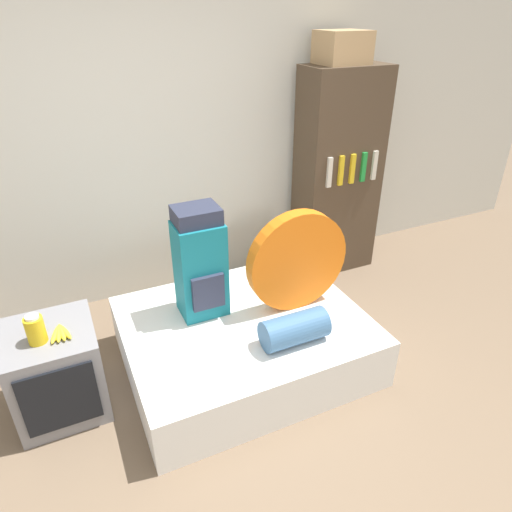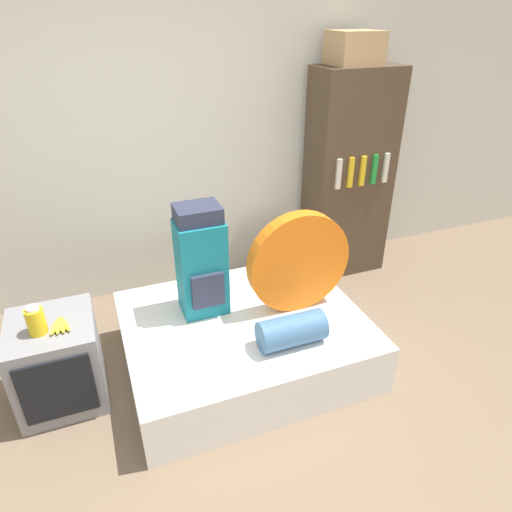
# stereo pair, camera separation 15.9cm
# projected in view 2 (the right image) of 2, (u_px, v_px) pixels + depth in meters

# --- Properties ---
(ground_plane) EXTENTS (16.00, 16.00, 0.00)m
(ground_plane) POSITION_uv_depth(u_px,v_px,m) (261.00, 477.00, 2.36)
(ground_plane) COLOR brown
(wall_back) EXTENTS (8.00, 0.05, 2.60)m
(wall_back) POSITION_uv_depth(u_px,v_px,m) (160.00, 133.00, 3.42)
(wall_back) COLOR silver
(wall_back) RESTS_ON ground_plane
(bed) EXTENTS (1.53, 1.25, 0.35)m
(bed) POSITION_uv_depth(u_px,v_px,m) (244.00, 339.00, 3.06)
(bed) COLOR white
(bed) RESTS_ON ground_plane
(backpack) EXTENTS (0.30, 0.27, 0.74)m
(backpack) POSITION_uv_depth(u_px,v_px,m) (201.00, 262.00, 2.90)
(backpack) COLOR #14707F
(backpack) RESTS_ON bed
(tent_bag) EXTENTS (0.69, 0.10, 0.69)m
(tent_bag) POSITION_uv_depth(u_px,v_px,m) (298.00, 262.00, 2.93)
(tent_bag) COLOR orange
(tent_bag) RESTS_ON bed
(sleeping_roll) EXTENTS (0.41, 0.19, 0.19)m
(sleeping_roll) POSITION_uv_depth(u_px,v_px,m) (292.00, 330.00, 2.71)
(sleeping_roll) COLOR #3D668E
(sleeping_roll) RESTS_ON bed
(television) EXTENTS (0.49, 0.53, 0.55)m
(television) POSITION_uv_depth(u_px,v_px,m) (58.00, 362.00, 2.72)
(television) COLOR gray
(television) RESTS_ON ground_plane
(canister) EXTENTS (0.10, 0.10, 0.17)m
(canister) POSITION_uv_depth(u_px,v_px,m) (36.00, 321.00, 2.49)
(canister) COLOR gold
(canister) RESTS_ON television
(banana_bunch) EXTENTS (0.13, 0.17, 0.03)m
(banana_bunch) POSITION_uv_depth(u_px,v_px,m) (60.00, 325.00, 2.56)
(banana_bunch) COLOR yellow
(banana_bunch) RESTS_ON television
(bookshelf) EXTENTS (0.69, 0.39, 1.75)m
(bookshelf) POSITION_uv_depth(u_px,v_px,m) (349.00, 176.00, 3.85)
(bookshelf) COLOR #473828
(bookshelf) RESTS_ON ground_plane
(cardboard_box) EXTENTS (0.36, 0.31, 0.23)m
(cardboard_box) POSITION_uv_depth(u_px,v_px,m) (355.00, 48.00, 3.37)
(cardboard_box) COLOR tan
(cardboard_box) RESTS_ON bookshelf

